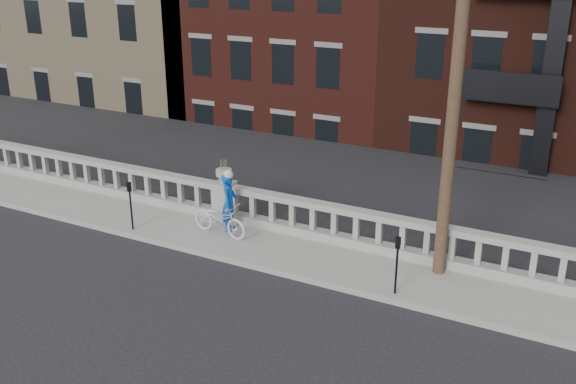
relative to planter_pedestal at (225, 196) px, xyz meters
name	(u,v)px	position (x,y,z in m)	size (l,w,h in m)	color
ground	(133,283)	(0.00, -3.95, -0.83)	(120.00, 120.00, 0.00)	black
sidewalk	(206,233)	(0.00, -0.95, -0.76)	(32.00, 2.20, 0.15)	gray
balustrade	(225,202)	(0.00, 0.00, -0.19)	(28.00, 0.34, 1.03)	gray
planter_pedestal	(225,196)	(0.00, 0.00, 0.00)	(0.55, 0.55, 1.76)	gray
lower_level	(437,47)	(0.56, 19.09, 1.80)	(80.00, 44.00, 20.80)	#605E59
utility_pole	(458,54)	(6.20, -0.35, 4.41)	(1.60, 0.28, 10.00)	#422D1E
parking_meter_b	(130,200)	(-1.82, -1.80, 0.17)	(0.10, 0.09, 1.36)	black
parking_meter_c	(397,259)	(5.63, -1.80, 0.17)	(0.10, 0.09, 1.36)	black
bicycle	(220,219)	(0.46, -0.97, -0.23)	(0.60, 1.72, 0.90)	silver
cyclist	(229,202)	(0.54, -0.59, 0.12)	(0.59, 0.38, 1.61)	#0B49B0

